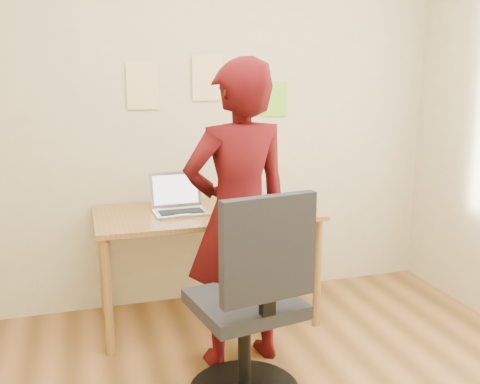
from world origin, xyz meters
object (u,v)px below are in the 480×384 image
object	(u,v)px
desk	(207,224)
laptop	(179,204)
phone	(244,216)
office_chair	(251,316)
person	(238,217)

from	to	relation	value
desk	laptop	distance (m)	0.22
phone	office_chair	xyz separation A→B (m)	(-0.20, -0.77, -0.28)
desk	office_chair	world-z (taller)	office_chair
laptop	person	size ratio (longest dim) A/B	0.20
laptop	office_chair	distance (m)	1.07
laptop	office_chair	bearing A→B (deg)	-83.02
desk	phone	size ratio (longest dim) A/B	11.65
phone	office_chair	distance (m)	0.84
desk	office_chair	size ratio (longest dim) A/B	1.29
laptop	office_chair	world-z (taller)	office_chair
desk	phone	xyz separation A→B (m)	(0.19, -0.21, 0.09)
office_chair	desk	bearing A→B (deg)	79.21
desk	phone	world-z (taller)	phone
office_chair	person	bearing A→B (deg)	71.69
office_chair	person	xyz separation A→B (m)	(0.06, 0.42, 0.38)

